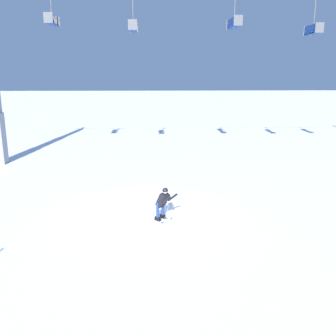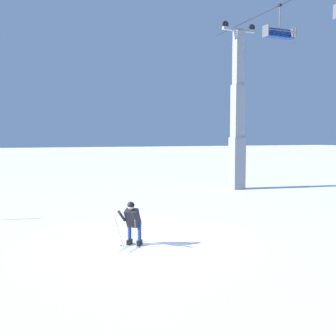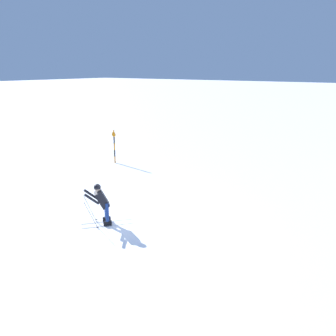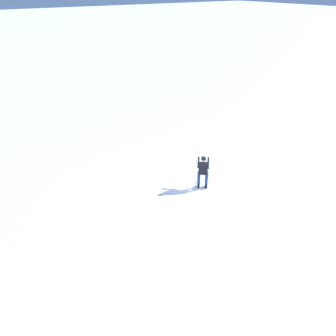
{
  "view_description": "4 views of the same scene",
  "coord_description": "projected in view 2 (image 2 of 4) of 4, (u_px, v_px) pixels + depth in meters",
  "views": [
    {
      "loc": [
        0.35,
        -15.47,
        6.1
      ],
      "look_at": [
        1.07,
        1.02,
        1.9
      ],
      "focal_mm": 39.38,
      "sensor_mm": 36.0,
      "label": 1
    },
    {
      "loc": [
        13.05,
        -4.45,
        3.56
      ],
      "look_at": [
        0.03,
        0.88,
        2.47
      ],
      "focal_mm": 42.56,
      "sensor_mm": 36.0,
      "label": 2
    },
    {
      "loc": [
        8.74,
        7.67,
        5.31
      ],
      "look_at": [
        0.07,
        1.62,
        2.27
      ],
      "focal_mm": 37.49,
      "sensor_mm": 36.0,
      "label": 3
    },
    {
      "loc": [
        -10.44,
        9.05,
        8.7
      ],
      "look_at": [
        1.04,
        1.13,
        1.37
      ],
      "focal_mm": 38.2,
      "sensor_mm": 36.0,
      "label": 4
    }
  ],
  "objects": [
    {
      "name": "skier_carving_main",
      "position": [
        133.0,
        220.0,
        12.96
      ],
      "size": [
        1.66,
        1.51,
        1.62
      ],
      "color": "white",
      "rests_on": "ground_plane"
    },
    {
      "name": "chairlift_seat_nearest",
      "position": [
        279.0,
        33.0,
        22.77
      ],
      "size": [
        0.61,
        1.93,
        1.89
      ],
      "color": "black"
    },
    {
      "name": "ground_plane",
      "position": [
        145.0,
        239.0,
        14.0
      ],
      "size": [
        260.0,
        260.0,
        0.0
      ],
      "primitive_type": "plane",
      "color": "white"
    },
    {
      "name": "lift_tower_near",
      "position": [
        238.0,
        122.0,
        27.06
      ],
      "size": [
        0.87,
        2.51,
        11.2
      ],
      "color": "gray",
      "rests_on": "ground_plane"
    }
  ]
}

